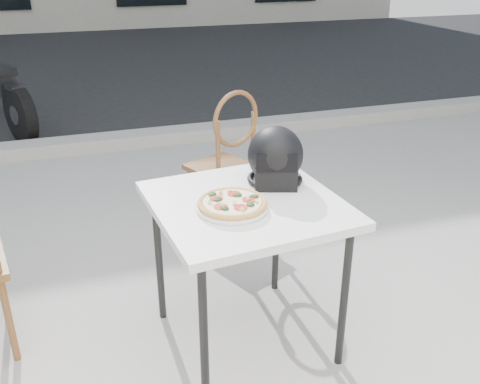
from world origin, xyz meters
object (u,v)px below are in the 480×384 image
object	(u,v)px
pizza	(232,203)
plate	(232,207)
helmet	(275,158)
cafe_table_main	(246,215)
cafe_chair_main	(227,153)

from	to	relation	value
pizza	plate	bearing A→B (deg)	-125.25
pizza	helmet	size ratio (longest dim) A/B	1.10
cafe_table_main	helmet	world-z (taller)	helmet
cafe_table_main	plate	bearing A→B (deg)	-143.21
cafe_table_main	pizza	xyz separation A→B (m)	(-0.08, -0.06, 0.10)
cafe_table_main	cafe_chair_main	bearing A→B (deg)	77.18
cafe_table_main	cafe_chair_main	size ratio (longest dim) A/B	0.89
cafe_table_main	helmet	distance (m)	0.30
pizza	helmet	world-z (taller)	helmet
helmet	pizza	bearing A→B (deg)	-123.93
cafe_table_main	helmet	bearing A→B (deg)	37.97
plate	helmet	size ratio (longest dim) A/B	1.17
plate	cafe_table_main	bearing A→B (deg)	36.79
plate	helmet	xyz separation A→B (m)	(0.27, 0.21, 0.11)
plate	cafe_chair_main	distance (m)	1.24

